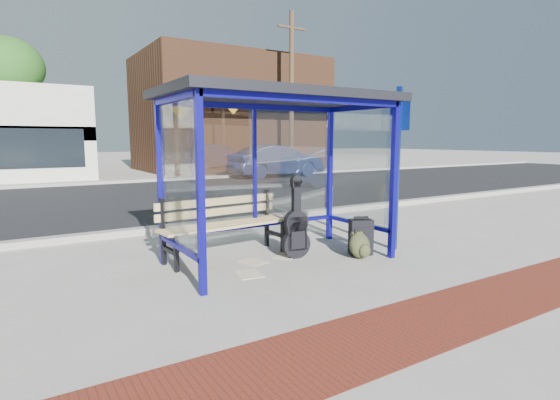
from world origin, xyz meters
TOP-DOWN VIEW (x-y plane):
  - ground at (0.00, 0.00)m, footprint 120.00×120.00m
  - brick_paver_strip at (0.00, -2.60)m, footprint 60.00×1.00m
  - curb_near at (0.00, 2.90)m, footprint 60.00×0.25m
  - street_asphalt at (0.00, 8.00)m, footprint 60.00×10.00m
  - curb_far at (0.00, 13.10)m, footprint 60.00×0.25m
  - far_sidewalk at (0.00, 15.00)m, footprint 60.00×4.00m
  - bus_shelter at (0.00, 0.07)m, footprint 3.30×1.80m
  - storefront_brown at (8.00, 18.49)m, footprint 10.00×7.08m
  - tree_mid at (-3.00, 22.00)m, footprint 3.60×3.60m
  - tree_right at (12.50, 22.00)m, footprint 3.60×3.60m
  - utility_pole_east at (9.00, 13.40)m, footprint 1.60×0.24m
  - bench at (-0.61, 0.62)m, footprint 2.05×0.67m
  - guitar_bag at (0.28, 0.00)m, footprint 0.44×0.18m
  - suitcase at (1.23, -0.37)m, footprint 0.40×0.34m
  - backpack at (1.07, -0.54)m, footprint 0.35×0.32m
  - sign_post at (1.93, -0.40)m, footprint 0.17×0.30m
  - newspaper_a at (-0.70, -0.35)m, footprint 0.38×0.45m
  - newspaper_b at (-0.38, 0.13)m, footprint 0.38×0.43m
  - newspaper_c at (0.20, 0.14)m, footprint 0.45×0.43m
  - parked_car at (7.45, 12.29)m, footprint 4.58×1.76m
  - fire_hydrant at (10.83, 13.60)m, footprint 0.38×0.25m

SIDE VIEW (x-z plane):
  - ground at x=0.00m, z-range 0.00..0.00m
  - street_asphalt at x=0.00m, z-range 0.00..0.00m
  - newspaper_c at x=0.20m, z-range 0.00..0.01m
  - newspaper_b at x=-0.38m, z-range 0.00..0.01m
  - newspaper_a at x=-0.70m, z-range 0.00..0.01m
  - far_sidewalk at x=0.00m, z-range 0.00..0.01m
  - brick_paver_strip at x=0.00m, z-range 0.00..0.01m
  - curb_near at x=0.00m, z-range 0.00..0.12m
  - curb_far at x=0.00m, z-range 0.00..0.12m
  - backpack at x=1.07m, z-range -0.01..0.39m
  - suitcase at x=1.23m, z-range -0.02..0.58m
  - guitar_bag at x=0.28m, z-range -0.16..1.01m
  - fire_hydrant at x=10.83m, z-range 0.04..0.87m
  - bench at x=-0.61m, z-range 0.06..1.01m
  - parked_car at x=7.45m, z-range 0.00..1.49m
  - sign_post at x=1.93m, z-range 0.16..2.73m
  - bus_shelter at x=0.00m, z-range 0.86..3.28m
  - storefront_brown at x=8.00m, z-range 0.00..6.40m
  - utility_pole_east at x=9.00m, z-range 0.11..8.11m
  - tree_mid at x=-3.00m, z-range 1.94..8.97m
  - tree_right at x=12.50m, z-range 1.94..8.97m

